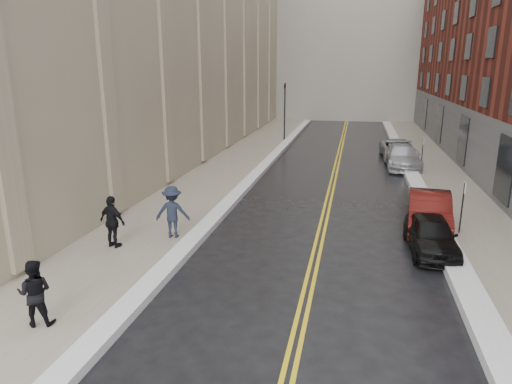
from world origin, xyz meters
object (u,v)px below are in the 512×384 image
at_px(car_maroon, 429,211).
at_px(car_silver_far, 398,149).
at_px(car_silver_near, 402,156).
at_px(car_black, 431,235).
at_px(pedestrian_b, 172,212).
at_px(pedestrian_c, 113,222).
at_px(pedestrian_a, 35,293).

xyz_separation_m(car_maroon, car_silver_far, (0.00, 15.58, -0.07)).
relative_size(car_maroon, car_silver_near, 0.89).
bearing_deg(car_maroon, car_black, -90.32).
xyz_separation_m(car_silver_near, pedestrian_b, (-9.85, -15.80, 0.40)).
relative_size(car_black, car_silver_near, 0.75).
height_order(car_black, pedestrian_c, pedestrian_c).
bearing_deg(car_silver_far, pedestrian_c, -122.82).
distance_m(car_maroon, car_silver_near, 12.34).
distance_m(car_silver_far, pedestrian_c, 23.53).
xyz_separation_m(pedestrian_a, pedestrian_c, (-0.73, 5.17, 0.09)).
xyz_separation_m(car_silver_far, pedestrian_c, (-11.57, -20.48, 0.42)).
bearing_deg(pedestrian_c, car_maroon, -141.09).
bearing_deg(car_silver_far, car_maroon, -93.35).
xyz_separation_m(car_black, pedestrian_c, (-11.30, -2.34, 0.45)).
relative_size(car_silver_far, pedestrian_c, 2.59).
relative_size(car_silver_near, pedestrian_c, 2.71).
bearing_deg(pedestrian_b, car_maroon, -170.90).
relative_size(car_silver_near, pedestrian_b, 2.58).
bearing_deg(pedestrian_c, car_black, -152.32).
xyz_separation_m(car_silver_near, pedestrian_a, (-10.84, -22.41, 0.27)).
bearing_deg(pedestrian_a, pedestrian_b, -116.28).
xyz_separation_m(car_silver_near, pedestrian_c, (-11.57, -17.24, 0.36)).
distance_m(car_silver_near, pedestrian_c, 20.77).
bearing_deg(car_maroon, pedestrian_b, -154.82).
bearing_deg(car_maroon, pedestrian_a, -131.29).
relative_size(pedestrian_a, pedestrian_c, 0.91).
xyz_separation_m(car_maroon, pedestrian_b, (-9.85, -3.46, 0.40)).
height_order(car_silver_near, pedestrian_c, pedestrian_c).
xyz_separation_m(car_maroon, pedestrian_c, (-11.57, -4.90, 0.35)).
xyz_separation_m(car_black, car_silver_far, (0.28, 18.14, 0.03)).
distance_m(car_black, pedestrian_c, 11.55).
bearing_deg(car_maroon, car_silver_far, 95.83).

